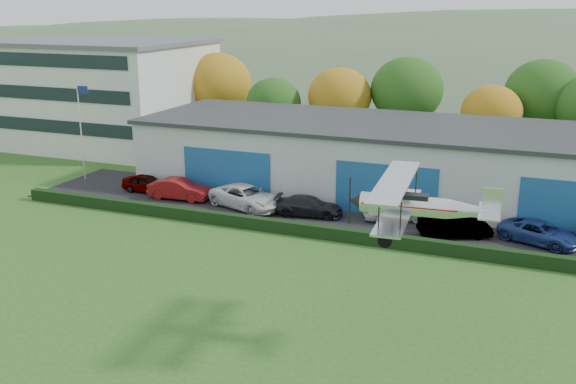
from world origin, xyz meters
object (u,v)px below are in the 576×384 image
at_px(hangar, 405,159).
at_px(car_2, 247,197).
at_px(flagpole, 81,122).
at_px(biplane, 416,204).
at_px(car_3, 309,206).
at_px(office_block, 99,92).
at_px(car_6, 540,233).
at_px(car_0, 147,183).
at_px(car_1, 179,189).
at_px(car_4, 395,210).
at_px(car_5, 455,226).

xyz_separation_m(hangar, car_2, (-9.44, -8.00, -1.82)).
bearing_deg(flagpole, biplane, -28.77).
xyz_separation_m(car_2, car_3, (4.67, 0.01, -0.12)).
bearing_deg(office_block, car_3, -28.01).
bearing_deg(car_6, flagpole, 107.52).
bearing_deg(car_6, biplane, -177.88).
distance_m(hangar, biplane, 23.27).
relative_size(car_0, car_1, 0.86).
xyz_separation_m(car_2, car_4, (10.30, 1.17, -0.09)).
bearing_deg(hangar, car_0, -158.47).
xyz_separation_m(car_0, car_4, (19.07, 0.36, 0.02)).
xyz_separation_m(car_0, car_5, (23.25, -1.45, 0.06)).
bearing_deg(flagpole, car_6, -3.12).
relative_size(office_block, car_3, 4.49).
relative_size(flagpole, car_6, 1.66).
bearing_deg(car_2, hangar, -30.15).
bearing_deg(biplane, car_4, 100.75).
bearing_deg(car_5, office_block, 43.18).
bearing_deg(hangar, car_4, -82.84).
height_order(office_block, car_1, office_block).
bearing_deg(office_block, car_0, -43.86).
height_order(hangar, car_0, hangar).
bearing_deg(car_0, car_2, -92.44).
distance_m(car_1, biplane, 25.33).
relative_size(flagpole, biplane, 1.13).
height_order(car_0, car_1, car_1).
bearing_deg(car_5, biplane, 155.77).
bearing_deg(office_block, car_2, -32.52).
distance_m(office_block, car_5, 41.37).
distance_m(car_2, car_4, 10.36).
bearing_deg(car_3, car_2, 81.65).
xyz_separation_m(car_2, car_6, (19.40, 0.12, -0.12)).
bearing_deg(car_3, car_6, -97.96).
height_order(office_block, car_6, office_block).
xyz_separation_m(hangar, car_6, (9.96, -7.88, -1.94)).
relative_size(car_2, car_6, 1.17).
bearing_deg(biplane, flagpole, 146.82).
relative_size(car_1, car_4, 1.13).
distance_m(car_3, biplane, 18.31).
distance_m(flagpole, biplane, 34.22).
bearing_deg(car_0, car_5, -90.72).
relative_size(car_1, biplane, 0.65).
bearing_deg(biplane, car_3, 119.91).
relative_size(car_4, biplane, 0.58).
bearing_deg(car_4, car_2, 72.07).
height_order(flagpole, car_4, flagpole).
bearing_deg(car_2, flagpole, 102.11).
bearing_deg(office_block, car_4, -22.25).
height_order(car_3, car_5, car_5).
bearing_deg(office_block, car_5, -22.38).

